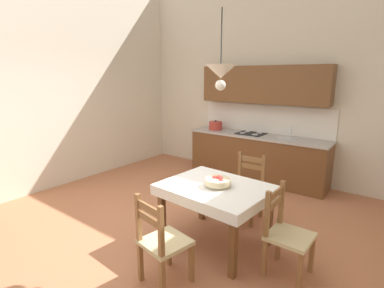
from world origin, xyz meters
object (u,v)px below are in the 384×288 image
dining_chair_kitchen_side (247,189)px  kitchen_cabinetry (258,137)px  pendant_lamp (221,72)px  dining_chair_window_side (286,234)px  dining_chair_camera_side (162,243)px  fruit_bowl (218,182)px  dining_table (215,196)px

dining_chair_kitchen_side → kitchen_cabinetry: bearing=110.2°
dining_chair_kitchen_side → pendant_lamp: 1.87m
dining_chair_window_side → dining_chair_camera_side: 1.26m
fruit_bowl → pendant_lamp: 1.24m
dining_table → pendant_lamp: (0.11, -0.12, 1.43)m
dining_table → dining_chair_window_side: bearing=-2.3°
kitchen_cabinetry → fruit_bowl: size_ratio=9.09×
dining_table → dining_chair_kitchen_side: dining_chair_kitchen_side is taller
kitchen_cabinetry → fruit_bowl: 2.57m
dining_table → pendant_lamp: 1.44m
fruit_bowl → dining_chair_kitchen_side: bearing=92.4°
kitchen_cabinetry → dining_chair_kitchen_side: (0.61, -1.65, -0.41)m
dining_table → fruit_bowl: (0.04, -0.01, 0.19)m
dining_chair_kitchen_side → dining_chair_window_side: size_ratio=1.00×
kitchen_cabinetry → fruit_bowl: kitchen_cabinetry is taller
dining_table → dining_chair_window_side: (0.88, -0.04, -0.18)m
kitchen_cabinetry → pendant_lamp: bearing=-74.6°
dining_chair_window_side → pendant_lamp: 1.78m
dining_table → dining_chair_kitchen_side: 0.85m
dining_table → dining_chair_window_side: dining_chair_window_side is taller
dining_chair_window_side → fruit_bowl: (-0.84, 0.03, 0.37)m
dining_chair_kitchen_side → dining_chair_camera_side: 1.75m
kitchen_cabinetry → dining_table: kitchen_cabinetry is taller
fruit_bowl → pendant_lamp: (0.07, -0.11, 1.24)m
dining_table → fruit_bowl: 0.20m
dining_table → dining_chair_camera_side: (-0.03, -0.91, -0.18)m
dining_table → dining_chair_camera_side: bearing=-91.8°
dining_chair_kitchen_side → dining_chair_window_side: (0.88, -0.87, 0.00)m
kitchen_cabinetry → dining_chair_window_side: (1.48, -2.52, -0.41)m
kitchen_cabinetry → dining_table: bearing=-76.3°
dining_chair_kitchen_side → dining_chair_camera_side: size_ratio=1.00×
kitchen_cabinetry → pendant_lamp: (0.72, -2.60, 1.19)m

